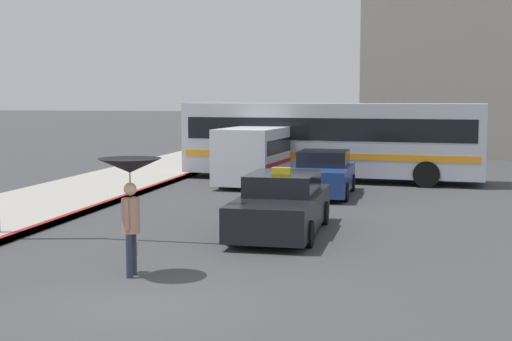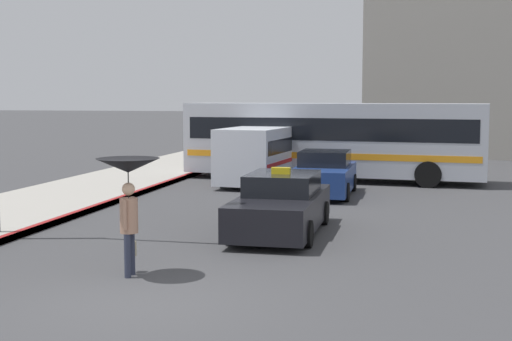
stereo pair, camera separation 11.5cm
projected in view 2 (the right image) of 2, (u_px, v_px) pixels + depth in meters
The scene contains 7 objects.
ground_plane at pixel (138, 301), 11.37m from camera, with size 300.00×300.00×0.00m, color #424244.
taxi at pixel (281, 206), 17.00m from camera, with size 1.91×4.64×1.59m.
sedan_red at pixel (324, 175), 23.60m from camera, with size 1.91×4.17×1.48m.
ambulance_van at pixel (262, 152), 26.80m from camera, with size 2.51×5.54×2.14m.
city_bus at pixel (333, 138), 27.78m from camera, with size 11.79×3.63×3.01m.
pedestrian_with_umbrella at pixel (128, 180), 12.80m from camera, with size 1.14×1.14×2.16m.
traffic_light at pixel (49, 40), 15.61m from camera, with size 3.95×0.38×6.50m.
Camera 2 is at (4.26, -10.42, 3.25)m, focal length 50.00 mm.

